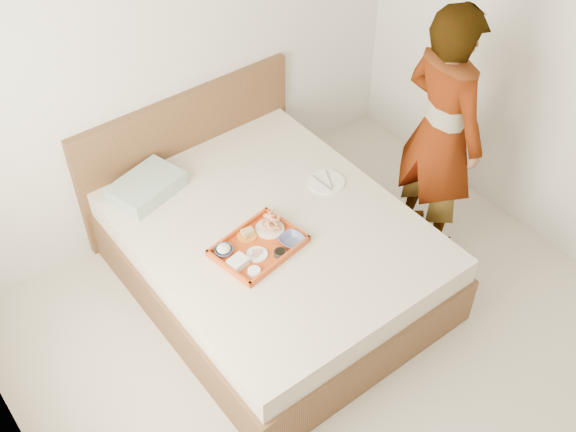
% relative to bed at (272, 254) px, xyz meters
% --- Properties ---
extents(ground, '(3.50, 4.00, 0.01)m').
position_rel_bed_xyz_m(ground, '(-0.00, -1.00, -0.27)').
color(ground, beige).
rests_on(ground, ground).
extents(wall_back, '(3.50, 0.01, 2.60)m').
position_rel_bed_xyz_m(wall_back, '(-0.00, 1.00, 1.04)').
color(wall_back, silver).
rests_on(wall_back, ground).
extents(bed, '(1.65, 2.00, 0.53)m').
position_rel_bed_xyz_m(bed, '(0.00, 0.00, 0.00)').
color(bed, brown).
rests_on(bed, ground).
extents(headboard, '(1.65, 0.06, 0.95)m').
position_rel_bed_xyz_m(headboard, '(0.00, 0.97, 0.21)').
color(headboard, brown).
rests_on(headboard, ground).
extents(pillow, '(0.50, 0.41, 0.11)m').
position_rel_bed_xyz_m(pillow, '(-0.46, 0.71, 0.32)').
color(pillow, '#A7B4A6').
rests_on(pillow, bed).
extents(tray, '(0.56, 0.45, 0.05)m').
position_rel_bed_xyz_m(tray, '(-0.18, -0.12, 0.29)').
color(tray, '#B73D13').
rests_on(tray, bed).
extents(prawn_plate, '(0.20, 0.20, 0.01)m').
position_rel_bed_xyz_m(prawn_plate, '(-0.04, -0.04, 0.28)').
color(prawn_plate, white).
rests_on(prawn_plate, tray).
extents(navy_bowl_big, '(0.17, 0.17, 0.04)m').
position_rel_bed_xyz_m(navy_bowl_big, '(-0.00, -0.20, 0.30)').
color(navy_bowl_big, navy).
rests_on(navy_bowl_big, tray).
extents(sauce_dish, '(0.08, 0.08, 0.03)m').
position_rel_bed_xyz_m(sauce_dish, '(-0.12, -0.24, 0.29)').
color(sauce_dish, black).
rests_on(sauce_dish, tray).
extents(meat_plate, '(0.14, 0.14, 0.01)m').
position_rel_bed_xyz_m(meat_plate, '(-0.22, -0.16, 0.28)').
color(meat_plate, white).
rests_on(meat_plate, tray).
extents(bread_plate, '(0.14, 0.14, 0.01)m').
position_rel_bed_xyz_m(bread_plate, '(-0.18, 0.00, 0.28)').
color(bread_plate, orange).
rests_on(bread_plate, tray).
extents(salad_bowl, '(0.13, 0.13, 0.03)m').
position_rel_bed_xyz_m(salad_bowl, '(-0.37, -0.03, 0.30)').
color(salad_bowl, navy).
rests_on(salad_bowl, tray).
extents(plastic_tub, '(0.12, 0.10, 0.05)m').
position_rel_bed_xyz_m(plastic_tub, '(-0.36, -0.16, 0.30)').
color(plastic_tub, silver).
rests_on(plastic_tub, tray).
extents(cheese_round, '(0.08, 0.08, 0.03)m').
position_rel_bed_xyz_m(cheese_round, '(-0.32, -0.27, 0.29)').
color(cheese_round, white).
rests_on(cheese_round, tray).
extents(dinner_plate, '(0.30, 0.30, 0.01)m').
position_rel_bed_xyz_m(dinner_plate, '(0.51, 0.10, 0.27)').
color(dinner_plate, white).
rests_on(dinner_plate, bed).
extents(person, '(0.46, 0.67, 1.76)m').
position_rel_bed_xyz_m(person, '(1.12, -0.28, 0.61)').
color(person, '#EDE6CE').
rests_on(person, ground).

